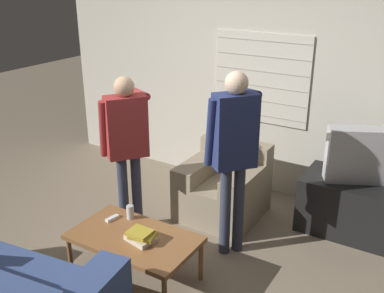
{
  "coord_description": "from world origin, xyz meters",
  "views": [
    {
      "loc": [
        2.05,
        -2.6,
        2.47
      ],
      "look_at": [
        0.12,
        0.56,
        1.0
      ],
      "focal_mm": 42.0,
      "sensor_mm": 36.0,
      "label": 1
    }
  ],
  "objects_px": {
    "soda_can": "(130,212)",
    "person_left_standing": "(127,136)",
    "armchair_beige": "(224,187)",
    "person_right_standing": "(234,143)",
    "book_stack": "(141,236)",
    "tv": "(359,155)",
    "spare_remote": "(112,218)",
    "coffee_table": "(134,240)"
  },
  "relations": [
    {
      "from": "armchair_beige",
      "to": "person_left_standing",
      "type": "distance_m",
      "value": 1.21
    },
    {
      "from": "tv",
      "to": "spare_remote",
      "type": "xyz_separation_m",
      "value": [
        -1.7,
        -1.6,
        -0.4
      ]
    },
    {
      "from": "armchair_beige",
      "to": "spare_remote",
      "type": "distance_m",
      "value": 1.34
    },
    {
      "from": "person_left_standing",
      "to": "person_right_standing",
      "type": "distance_m",
      "value": 1.07
    },
    {
      "from": "person_right_standing",
      "to": "soda_can",
      "type": "xyz_separation_m",
      "value": [
        -0.7,
        -0.58,
        -0.6
      ]
    },
    {
      "from": "coffee_table",
      "to": "soda_can",
      "type": "xyz_separation_m",
      "value": [
        -0.2,
        0.21,
        0.1
      ]
    },
    {
      "from": "book_stack",
      "to": "tv",
      "type": "bearing_deg",
      "value": 53.7
    },
    {
      "from": "person_left_standing",
      "to": "person_right_standing",
      "type": "bearing_deg",
      "value": -44.13
    },
    {
      "from": "coffee_table",
      "to": "person_left_standing",
      "type": "xyz_separation_m",
      "value": [
        -0.55,
        0.63,
        0.61
      ]
    },
    {
      "from": "coffee_table",
      "to": "person_right_standing",
      "type": "relative_size",
      "value": 0.62
    },
    {
      "from": "tv",
      "to": "book_stack",
      "type": "xyz_separation_m",
      "value": [
        -1.28,
        -1.74,
        -0.37
      ]
    },
    {
      "from": "armchair_beige",
      "to": "coffee_table",
      "type": "bearing_deg",
      "value": 84.65
    },
    {
      "from": "book_stack",
      "to": "soda_can",
      "type": "height_order",
      "value": "soda_can"
    },
    {
      "from": "armchair_beige",
      "to": "spare_remote",
      "type": "relative_size",
      "value": 6.02
    },
    {
      "from": "person_right_standing",
      "to": "book_stack",
      "type": "height_order",
      "value": "person_right_standing"
    },
    {
      "from": "tv",
      "to": "person_left_standing",
      "type": "bearing_deg",
      "value": 3.19
    },
    {
      "from": "spare_remote",
      "to": "person_left_standing",
      "type": "bearing_deg",
      "value": 122.01
    },
    {
      "from": "person_left_standing",
      "to": "book_stack",
      "type": "distance_m",
      "value": 1.06
    },
    {
      "from": "book_stack",
      "to": "soda_can",
      "type": "relative_size",
      "value": 2.11
    },
    {
      "from": "person_right_standing",
      "to": "spare_remote",
      "type": "bearing_deg",
      "value": 169.8
    },
    {
      "from": "coffee_table",
      "to": "book_stack",
      "type": "xyz_separation_m",
      "value": [
        0.1,
        -0.03,
        0.08
      ]
    },
    {
      "from": "tv",
      "to": "spare_remote",
      "type": "bearing_deg",
      "value": 17.18
    },
    {
      "from": "tv",
      "to": "book_stack",
      "type": "height_order",
      "value": "tv"
    },
    {
      "from": "armchair_beige",
      "to": "spare_remote",
      "type": "height_order",
      "value": "armchair_beige"
    },
    {
      "from": "coffee_table",
      "to": "spare_remote",
      "type": "relative_size",
      "value": 7.84
    },
    {
      "from": "tv",
      "to": "spare_remote",
      "type": "relative_size",
      "value": 4.69
    },
    {
      "from": "armchair_beige",
      "to": "person_left_standing",
      "type": "bearing_deg",
      "value": 47.2
    },
    {
      "from": "armchair_beige",
      "to": "person_right_standing",
      "type": "bearing_deg",
      "value": 122.8
    },
    {
      "from": "soda_can",
      "to": "person_left_standing",
      "type": "bearing_deg",
      "value": 129.64
    },
    {
      "from": "person_left_standing",
      "to": "spare_remote",
      "type": "xyz_separation_m",
      "value": [
        0.22,
        -0.52,
        -0.56
      ]
    },
    {
      "from": "armchair_beige",
      "to": "soda_can",
      "type": "bearing_deg",
      "value": 74.01
    },
    {
      "from": "tv",
      "to": "spare_remote",
      "type": "distance_m",
      "value": 2.37
    },
    {
      "from": "book_stack",
      "to": "soda_can",
      "type": "distance_m",
      "value": 0.38
    },
    {
      "from": "book_stack",
      "to": "person_right_standing",
      "type": "bearing_deg",
      "value": 63.66
    },
    {
      "from": "person_left_standing",
      "to": "person_right_standing",
      "type": "height_order",
      "value": "person_right_standing"
    },
    {
      "from": "coffee_table",
      "to": "soda_can",
      "type": "height_order",
      "value": "soda_can"
    },
    {
      "from": "person_right_standing",
      "to": "book_stack",
      "type": "relative_size",
      "value": 6.41
    },
    {
      "from": "soda_can",
      "to": "armchair_beige",
      "type": "bearing_deg",
      "value": 73.79
    },
    {
      "from": "tv",
      "to": "soda_can",
      "type": "xyz_separation_m",
      "value": [
        -1.58,
        -1.5,
        -0.35
      ]
    },
    {
      "from": "coffee_table",
      "to": "tv",
      "type": "height_order",
      "value": "tv"
    },
    {
      "from": "armchair_beige",
      "to": "tv",
      "type": "height_order",
      "value": "tv"
    },
    {
      "from": "armchair_beige",
      "to": "tv",
      "type": "relative_size",
      "value": 1.28
    }
  ]
}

